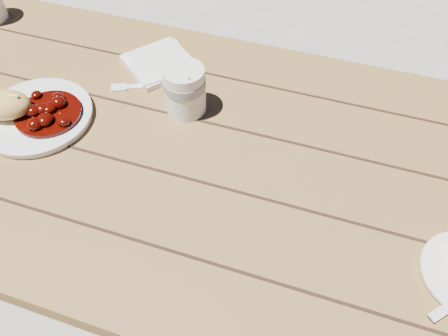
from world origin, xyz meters
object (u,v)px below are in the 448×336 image
(bread_roll, at_px, (4,105))
(coffee_cup, at_px, (185,90))
(picnic_table, at_px, (206,195))
(main_plate, at_px, (37,117))

(bread_roll, relative_size, coffee_cup, 1.03)
(coffee_cup, bearing_deg, bread_roll, -156.64)
(picnic_table, xyz_separation_m, bread_roll, (-0.44, -0.05, 0.21))
(picnic_table, xyz_separation_m, coffee_cup, (-0.08, 0.11, 0.22))
(main_plate, xyz_separation_m, bread_roll, (-0.06, -0.02, 0.04))
(picnic_table, bearing_deg, coffee_cup, 127.07)
(picnic_table, relative_size, main_plate, 8.41)
(bread_roll, bearing_deg, picnic_table, 6.36)
(main_plate, bearing_deg, picnic_table, 4.31)
(bread_roll, height_order, coffee_cup, coffee_cup)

